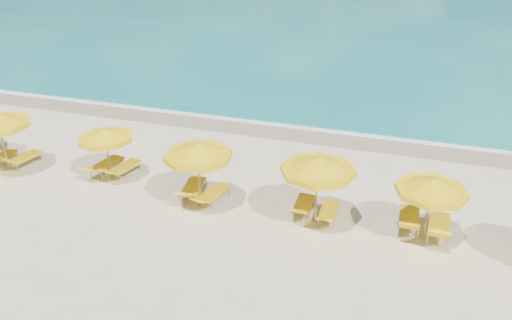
% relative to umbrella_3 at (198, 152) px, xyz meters
% --- Properties ---
extents(ground_plane, '(120.00, 120.00, 0.00)m').
position_rel_umbrella_3_xyz_m(ground_plane, '(1.54, 0.18, -2.08)').
color(ground_plane, beige).
extents(ocean, '(120.00, 80.00, 0.30)m').
position_rel_umbrella_3_xyz_m(ocean, '(1.54, 48.18, -2.08)').
color(ocean, '#157776').
rests_on(ocean, ground).
extents(wet_sand_band, '(120.00, 2.60, 0.01)m').
position_rel_umbrella_3_xyz_m(wet_sand_band, '(1.54, 7.58, -2.08)').
color(wet_sand_band, tan).
rests_on(wet_sand_band, ground).
extents(foam_line, '(120.00, 1.20, 0.03)m').
position_rel_umbrella_3_xyz_m(foam_line, '(1.54, 8.38, -2.08)').
color(foam_line, white).
rests_on(foam_line, ground).
extents(whitecap_near, '(14.00, 0.36, 0.05)m').
position_rel_umbrella_3_xyz_m(whitecap_near, '(-4.46, 17.18, -2.08)').
color(whitecap_near, white).
rests_on(whitecap_near, ground).
extents(whitecap_far, '(18.00, 0.30, 0.05)m').
position_rel_umbrella_3_xyz_m(whitecap_far, '(9.54, 24.18, -2.08)').
color(whitecap_far, white).
rests_on(whitecap_far, ground).
extents(umbrella_2, '(2.45, 2.45, 2.13)m').
position_rel_umbrella_3_xyz_m(umbrella_2, '(-4.15, 0.75, -0.26)').
color(umbrella_2, tan).
rests_on(umbrella_2, ground).
extents(umbrella_3, '(2.88, 2.88, 2.44)m').
position_rel_umbrella_3_xyz_m(umbrella_3, '(0.00, 0.00, 0.00)').
color(umbrella_3, tan).
rests_on(umbrella_3, ground).
extents(umbrella_4, '(2.69, 2.69, 2.49)m').
position_rel_umbrella_3_xyz_m(umbrella_4, '(4.13, 0.10, 0.04)').
color(umbrella_4, tan).
rests_on(umbrella_4, ground).
extents(umbrella_5, '(2.38, 2.38, 2.23)m').
position_rel_umbrella_3_xyz_m(umbrella_5, '(7.61, 0.21, -0.18)').
color(umbrella_5, tan).
rests_on(umbrella_5, ground).
extents(lounger_1_left, '(0.84, 1.86, 0.69)m').
position_rel_umbrella_3_xyz_m(lounger_1_left, '(-8.98, 0.33, -1.87)').
color(lounger_1_left, '#A5A8AD').
rests_on(lounger_1_left, ground).
extents(lounger_1_right, '(0.90, 1.82, 0.83)m').
position_rel_umbrella_3_xyz_m(lounger_1_right, '(-8.11, 0.60, -1.86)').
color(lounger_1_right, '#A5A8AD').
rests_on(lounger_1_right, ground).
extents(lounger_2_left, '(0.95, 2.03, 0.75)m').
position_rel_umbrella_3_xyz_m(lounger_2_left, '(-4.52, 1.06, -1.85)').
color(lounger_2_left, '#A5A8AD').
rests_on(lounger_2_left, ground).
extents(lounger_2_right, '(0.92, 1.89, 0.70)m').
position_rel_umbrella_3_xyz_m(lounger_2_right, '(-3.73, 1.12, -1.87)').
color(lounger_2_right, '#A5A8AD').
rests_on(lounger_2_right, ground).
extents(lounger_3_left, '(0.96, 2.06, 0.87)m').
position_rel_umbrella_3_xyz_m(lounger_3_left, '(-0.43, 0.33, -1.84)').
color(lounger_3_left, '#A5A8AD').
rests_on(lounger_3_left, ground).
extents(lounger_3_right, '(0.90, 1.91, 0.67)m').
position_rel_umbrella_3_xyz_m(lounger_3_right, '(0.39, 0.31, -1.87)').
color(lounger_3_right, '#A5A8AD').
rests_on(lounger_3_right, ground).
extents(lounger_4_left, '(0.63, 1.75, 0.79)m').
position_rel_umbrella_3_xyz_m(lounger_4_left, '(3.64, 0.49, -1.87)').
color(lounger_4_left, '#A5A8AD').
rests_on(lounger_4_left, ground).
extents(lounger_4_right, '(0.60, 1.74, 0.68)m').
position_rel_umbrella_3_xyz_m(lounger_4_right, '(4.54, 0.38, -1.88)').
color(lounger_4_right, '#A5A8AD').
rests_on(lounger_4_right, ground).
extents(lounger_5_left, '(0.67, 1.92, 0.91)m').
position_rel_umbrella_3_xyz_m(lounger_5_left, '(7.13, 0.66, -1.84)').
color(lounger_5_left, '#A5A8AD').
rests_on(lounger_5_left, ground).
extents(lounger_5_right, '(0.76, 1.98, 0.94)m').
position_rel_umbrella_3_xyz_m(lounger_5_right, '(8.05, 0.47, -1.83)').
color(lounger_5_right, '#A5A8AD').
rests_on(lounger_5_right, ground).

